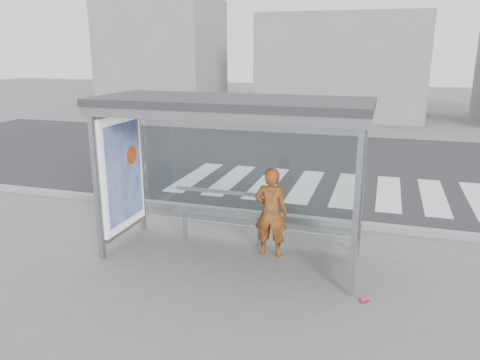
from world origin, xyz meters
name	(u,v)px	position (x,y,z in m)	size (l,w,h in m)	color
ground	(231,256)	(0.00, 0.00, 0.00)	(80.00, 80.00, 0.00)	slate
road	(303,162)	(0.00, 7.00, 0.00)	(30.00, 10.00, 0.01)	#262628
curb	(261,215)	(0.00, 1.95, 0.06)	(30.00, 0.18, 0.12)	gray
crosswalk	(326,188)	(1.00, 4.50, 0.00)	(7.55, 3.00, 0.00)	silver
bus_shelter	(209,137)	(-0.37, 0.06, 1.98)	(4.25, 1.65, 2.62)	gray
building_left	(163,55)	(-10.00, 18.00, 3.00)	(6.00, 5.00, 6.00)	gray
building_center	(342,66)	(0.00, 18.00, 2.50)	(8.00, 5.00, 5.00)	gray
person	(271,212)	(0.61, 0.26, 0.76)	(0.55, 0.36, 1.51)	orange
bench	(221,213)	(-0.36, 0.54, 0.55)	(1.80, 0.27, 0.93)	slate
soda_can	(364,300)	(2.20, -0.85, 0.04)	(0.07, 0.07, 0.13)	#E74463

